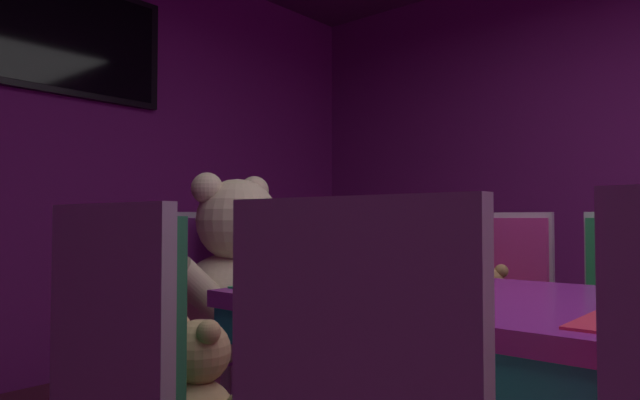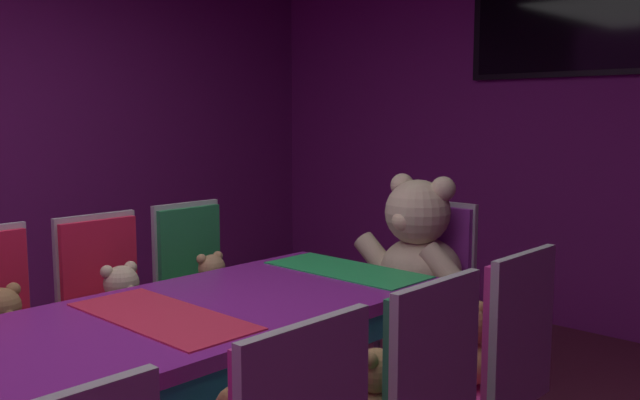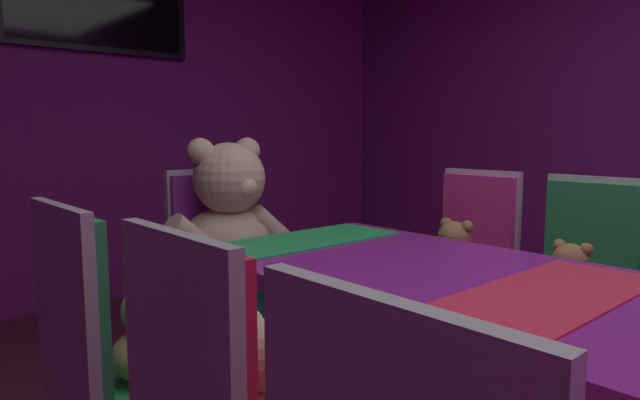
# 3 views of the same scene
# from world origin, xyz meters

# --- Properties ---
(wall_back) EXTENTS (5.20, 0.12, 2.80)m
(wall_back) POSITION_xyz_m (0.00, 3.20, 1.40)
(wall_back) COLOR #721E72
(wall_back) RESTS_ON ground_plane
(chair_left_3) EXTENTS (0.42, 0.41, 0.98)m
(chair_left_3) POSITION_xyz_m (-0.89, 0.81, 0.60)
(chair_left_3) COLOR #268C4C
(chair_left_3) RESTS_ON ground_plane
(teddy_left_3) EXTENTS (0.23, 0.30, 0.28)m
(teddy_left_3) POSITION_xyz_m (-0.75, 0.81, 0.58)
(teddy_left_3) COLOR tan
(teddy_left_3) RESTS_ON chair_left_3
(chair_right_2) EXTENTS (0.42, 0.41, 0.98)m
(chair_right_2) POSITION_xyz_m (0.89, 0.28, 0.60)
(chair_right_2) COLOR #268C4C
(chair_right_2) RESTS_ON ground_plane
(teddy_right_2) EXTENTS (0.23, 0.30, 0.28)m
(teddy_right_2) POSITION_xyz_m (0.74, 0.28, 0.58)
(teddy_right_2) COLOR #9E7247
(teddy_right_2) RESTS_ON chair_right_2
(chair_right_3) EXTENTS (0.42, 0.41, 0.98)m
(chair_right_3) POSITION_xyz_m (0.88, 0.81, 0.60)
(chair_right_3) COLOR #CC338C
(chair_right_3) RESTS_ON ground_plane
(teddy_right_3) EXTENTS (0.25, 0.32, 0.31)m
(teddy_right_3) POSITION_xyz_m (0.74, 0.81, 0.59)
(teddy_right_3) COLOR #9E7247
(teddy_right_3) RESTS_ON chair_right_3
(throne_chair) EXTENTS (0.41, 0.42, 0.98)m
(throne_chair) POSITION_xyz_m (0.00, 1.71, 0.60)
(throne_chair) COLOR purple
(throne_chair) RESTS_ON ground_plane
(king_teddy_bear) EXTENTS (0.72, 0.56, 0.68)m
(king_teddy_bear) POSITION_xyz_m (0.00, 1.54, 0.75)
(king_teddy_bear) COLOR beige
(king_teddy_bear) RESTS_ON throne_chair
(wall_tv) EXTENTS (1.23, 0.06, 0.71)m
(wall_tv) POSITION_xyz_m (0.00, 3.11, 2.05)
(wall_tv) COLOR black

